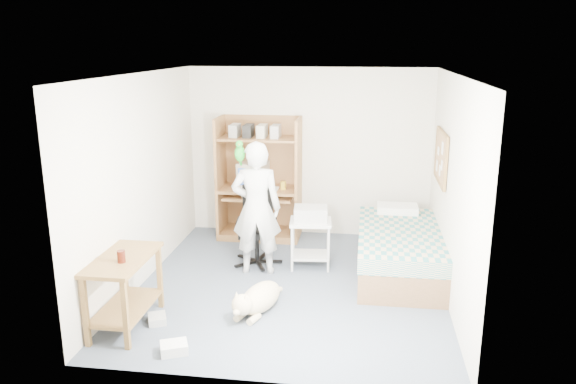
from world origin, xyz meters
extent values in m
plane|color=#475360|center=(0.00, 0.00, 0.00)|extent=(4.00, 4.00, 0.00)
cube|color=silver|center=(0.00, 2.00, 1.25)|extent=(3.60, 0.02, 2.50)
cube|color=silver|center=(1.80, 0.00, 1.25)|extent=(0.02, 4.00, 2.50)
cube|color=silver|center=(-1.80, 0.00, 1.25)|extent=(0.02, 4.00, 2.50)
cube|color=white|center=(0.00, 0.00, 2.50)|extent=(3.60, 4.00, 0.02)
cube|color=brown|center=(-1.28, 1.70, 0.90)|extent=(0.04, 0.60, 1.80)
cube|color=brown|center=(-0.12, 1.70, 0.90)|extent=(0.04, 0.60, 1.80)
cube|color=brown|center=(-0.70, 1.99, 0.90)|extent=(1.20, 0.02, 1.80)
cube|color=brown|center=(-0.70, 1.70, 0.74)|extent=(1.12, 0.60, 0.04)
cube|color=brown|center=(-0.70, 1.62, 0.64)|extent=(1.00, 0.50, 0.03)
cube|color=brown|center=(-0.70, 1.70, 1.50)|extent=(1.12, 0.55, 0.03)
cube|color=brown|center=(-0.70, 1.70, 0.05)|extent=(1.12, 0.60, 0.10)
cube|color=brown|center=(1.30, 0.60, 0.18)|extent=(1.00, 2.00, 0.36)
cube|color=#2C7677|center=(1.30, 0.60, 0.46)|extent=(1.02, 2.02, 0.20)
cube|color=white|center=(1.30, 1.40, 0.60)|extent=(0.55, 0.35, 0.12)
cube|color=brown|center=(-1.55, -1.20, 0.73)|extent=(0.50, 1.00, 0.04)
cube|color=brown|center=(-1.75, -1.65, 0.35)|extent=(0.05, 0.05, 0.70)
cube|color=brown|center=(-1.35, -1.65, 0.35)|extent=(0.05, 0.05, 0.70)
cube|color=brown|center=(-1.75, -0.75, 0.35)|extent=(0.05, 0.05, 0.70)
cube|color=brown|center=(-1.35, -0.75, 0.35)|extent=(0.05, 0.05, 0.70)
cube|color=brown|center=(-1.55, -1.20, 0.20)|extent=(0.46, 0.92, 0.03)
cube|color=brown|center=(1.78, 0.90, 1.45)|extent=(0.03, 0.90, 0.60)
cube|color=brown|center=(1.77, 0.90, 1.76)|extent=(0.04, 0.94, 0.04)
cube|color=brown|center=(1.77, 0.90, 1.14)|extent=(0.04, 0.94, 0.04)
cylinder|color=black|center=(-0.53, 0.62, 0.04)|extent=(0.57, 0.57, 0.06)
cylinder|color=black|center=(-0.53, 0.62, 0.22)|extent=(0.06, 0.06, 0.38)
cube|color=black|center=(-0.53, 0.62, 0.45)|extent=(0.48, 0.48, 0.08)
cube|color=black|center=(-0.56, 0.84, 0.76)|extent=(0.40, 0.10, 0.52)
cube|color=black|center=(-0.77, 0.60, 0.59)|extent=(0.07, 0.29, 0.04)
cube|color=black|center=(-0.30, 0.65, 0.59)|extent=(0.07, 0.29, 0.04)
imported|color=silver|center=(-0.48, 0.37, 0.84)|extent=(0.66, 0.47, 1.69)
ellipsoid|color=#13871F|center=(-0.68, 0.39, 1.53)|extent=(0.12, 0.12, 0.20)
sphere|color=#13871F|center=(-0.68, 0.35, 1.65)|extent=(0.09, 0.09, 0.09)
cone|color=orange|center=(-0.68, 0.31, 1.65)|extent=(0.04, 0.04, 0.03)
cylinder|color=#13871F|center=(-0.69, 0.44, 1.41)|extent=(0.04, 0.14, 0.12)
ellipsoid|color=beige|center=(-0.24, -0.67, 0.15)|extent=(0.52, 0.72, 0.30)
sphere|color=beige|center=(-0.37, -1.02, 0.22)|extent=(0.22, 0.22, 0.22)
cone|color=beige|center=(-0.43, -1.02, 0.32)|extent=(0.06, 0.06, 0.08)
cone|color=beige|center=(-0.33, -1.05, 0.32)|extent=(0.06, 0.06, 0.08)
ellipsoid|color=beige|center=(-0.40, -1.10, 0.18)|extent=(0.11, 0.14, 0.07)
cylinder|color=beige|center=(-0.12, -0.34, 0.09)|extent=(0.12, 0.22, 0.11)
cube|color=silver|center=(0.17, 0.64, 0.61)|extent=(0.56, 0.46, 0.04)
cube|color=silver|center=(0.17, 0.64, 0.16)|extent=(0.51, 0.42, 0.03)
cylinder|color=silver|center=(-0.06, 0.46, 0.30)|extent=(0.03, 0.03, 0.61)
cylinder|color=silver|center=(0.40, 0.46, 0.30)|extent=(0.03, 0.03, 0.61)
cylinder|color=silver|center=(-0.06, 0.81, 0.30)|extent=(0.03, 0.03, 0.61)
cylinder|color=silver|center=(0.40, 0.81, 0.30)|extent=(0.03, 0.03, 0.61)
cube|color=#AAAAA5|center=(0.17, 0.64, 0.72)|extent=(0.45, 0.36, 0.18)
cube|color=beige|center=(-0.80, 1.75, 0.95)|extent=(0.44, 0.46, 0.36)
cube|color=navy|center=(-0.83, 1.55, 0.95)|extent=(0.30, 0.06, 0.25)
cube|color=beige|center=(-0.71, 1.58, 0.67)|extent=(0.47, 0.21, 0.03)
cylinder|color=gold|center=(-0.34, 1.65, 0.82)|extent=(0.08, 0.08, 0.12)
cylinder|color=#41140A|center=(-1.50, -1.33, 0.81)|extent=(0.08, 0.08, 0.12)
cube|color=white|center=(-0.89, -1.65, 0.05)|extent=(0.31, 0.28, 0.10)
cube|color=#AFB0AB|center=(-1.26, -1.11, 0.04)|extent=(0.26, 0.27, 0.08)
camera|label=1|loc=(0.83, -6.19, 2.83)|focal=35.00mm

